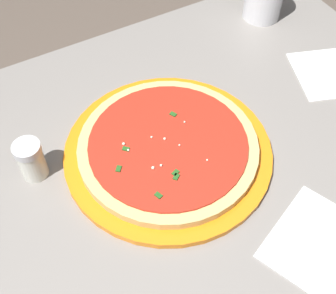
% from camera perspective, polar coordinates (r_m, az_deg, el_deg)
% --- Properties ---
extents(restaurant_table, '(1.04, 0.76, 0.77)m').
position_cam_1_polar(restaurant_table, '(0.92, 1.93, -6.86)').
color(restaurant_table, black).
rests_on(restaurant_table, ground_plane).
extents(serving_plate, '(0.36, 0.36, 0.01)m').
position_cam_1_polar(serving_plate, '(0.80, -0.00, -0.61)').
color(serving_plate, orange).
rests_on(serving_plate, restaurant_table).
extents(pizza, '(0.31, 0.31, 0.02)m').
position_cam_1_polar(pizza, '(0.78, -0.00, 0.09)').
color(pizza, '#DBB26B').
rests_on(pizza, serving_plate).
extents(napkin_folded_right, '(0.19, 0.18, 0.00)m').
position_cam_1_polar(napkin_folded_right, '(1.00, 19.89, 8.74)').
color(napkin_folded_right, white).
rests_on(napkin_folded_right, restaurant_table).
extents(napkin_loose_left, '(0.20, 0.18, 0.00)m').
position_cam_1_polar(napkin_loose_left, '(0.75, 18.07, -11.23)').
color(napkin_loose_left, white).
rests_on(napkin_loose_left, restaurant_table).
extents(parmesan_shaker, '(0.05, 0.05, 0.07)m').
position_cam_1_polar(parmesan_shaker, '(0.78, -16.78, -1.54)').
color(parmesan_shaker, silver).
rests_on(parmesan_shaker, restaurant_table).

